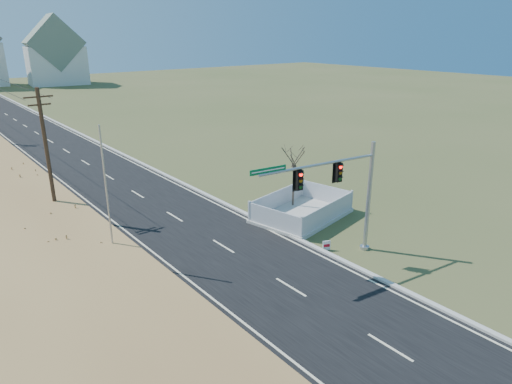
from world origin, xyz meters
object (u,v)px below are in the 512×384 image
object	(u,v)px
fence_enclosure	(302,213)
open_sign	(327,245)
flagpole	(109,212)
traffic_signal_mast	(346,190)
bare_tree	(294,155)

from	to	relation	value
fence_enclosure	open_sign	bearing A→B (deg)	-129.45
open_sign	flagpole	world-z (taller)	flagpole
fence_enclosure	flagpole	world-z (taller)	flagpole
traffic_signal_mast	fence_enclosure	xyz separation A→B (m)	(2.32, 5.69, -3.80)
open_sign	flagpole	size ratio (longest dim) A/B	0.08
traffic_signal_mast	flagpole	bearing A→B (deg)	152.87
flagpole	traffic_signal_mast	bearing A→B (deg)	-34.46
traffic_signal_mast	flagpole	size ratio (longest dim) A/B	1.04
traffic_signal_mast	bare_tree	xyz separation A→B (m)	(3.02, 7.36, -0.06)
bare_tree	traffic_signal_mast	bearing A→B (deg)	-112.31
traffic_signal_mast	bare_tree	distance (m)	7.96
traffic_signal_mast	open_sign	world-z (taller)	traffic_signal_mast
fence_enclosure	open_sign	xyz separation A→B (m)	(-2.43, -4.64, 0.03)
open_sign	flagpole	xyz separation A→B (m)	(-10.54, 6.26, 2.83)
flagpole	bare_tree	world-z (taller)	flagpole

